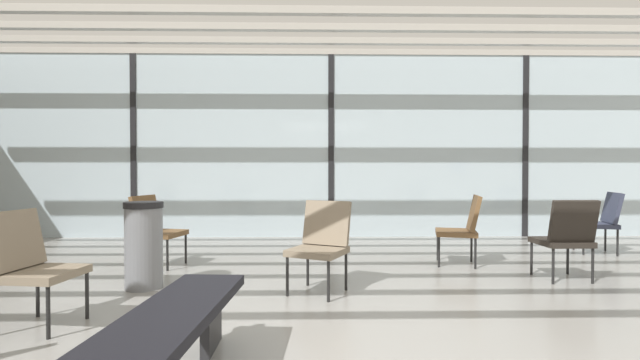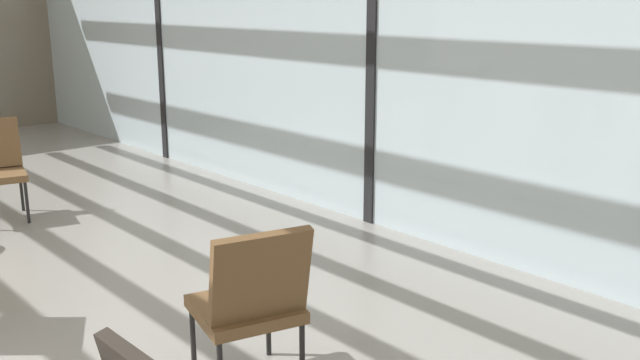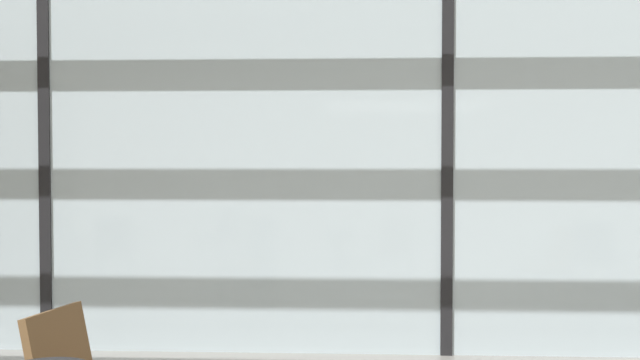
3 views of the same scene
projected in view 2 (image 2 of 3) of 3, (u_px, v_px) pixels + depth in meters
glass_curtain_wall at (376, 32)px, 5.77m from camera, size 14.00×0.08×3.25m
window_mullion_0 at (162, 22)px, 8.31m from camera, size 0.10×0.12×3.25m
window_mullion_1 at (376, 32)px, 5.77m from camera, size 0.10×0.12×3.25m
lounge_chair_2 at (251, 298)px, 3.38m from camera, size 0.63×0.60×0.87m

